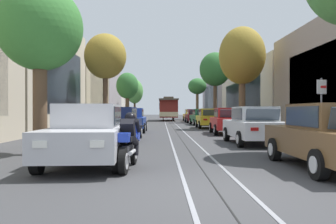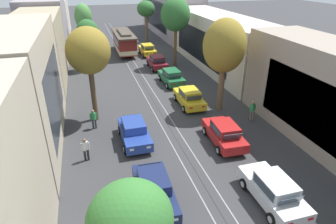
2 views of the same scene
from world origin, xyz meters
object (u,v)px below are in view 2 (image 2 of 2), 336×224
Objects in this scene: parked_car_navy_second_left at (154,189)px; street_tree_kerb_left_second at (88,52)px; street_tree_kerb_left_fourth at (83,17)px; street_tree_kerb_left_near at (130,223)px; street_tree_kerb_left_mid at (88,34)px; pedestrian_on_right_pavement at (86,148)px; pedestrian_crossing_far at (252,110)px; parked_car_yellow_fourth_right at (189,97)px; street_tree_kerb_right_mid at (176,15)px; parked_car_maroon_sixth_right at (157,62)px; street_tree_kerb_right_second at (224,47)px; parked_car_red_mid_right at (224,133)px; parked_car_white_second_right at (273,190)px; street_tree_kerb_right_fourth at (146,10)px; parked_car_green_fifth_right at (171,77)px; parked_car_yellow_far_right at (147,50)px; parked_car_blue_mid_left at (134,132)px; pedestrian_on_left_pavement at (94,118)px; cable_car_trolley at (124,42)px.

parked_car_navy_second_left is 0.59× the size of street_tree_kerb_left_second.
street_tree_kerb_left_near is at bearing -89.48° from street_tree_kerb_left_fourth.
pedestrian_on_right_pavement is at bearing -93.61° from street_tree_kerb_left_mid.
pedestrian_crossing_far is at bearing -17.26° from street_tree_kerb_left_second.
street_tree_kerb_right_mid is (2.47, 12.26, 5.43)m from parked_car_yellow_fourth_right.
parked_car_maroon_sixth_right is 0.67× the size of street_tree_kerb_left_fourth.
street_tree_kerb_left_mid reaches higher than parked_car_maroon_sixth_right.
street_tree_kerb_right_mid is at bearing 94.90° from pedestrian_crossing_far.
street_tree_kerb_left_second is at bearing 162.74° from pedestrian_crossing_far.
street_tree_kerb_right_second is at bearing 22.17° from pedestrian_on_right_pavement.
parked_car_red_mid_right is 2.56× the size of pedestrian_crossing_far.
parked_car_white_second_right is at bearing -35.59° from pedestrian_on_right_pavement.
street_tree_kerb_left_fourth is 10.22m from street_tree_kerb_right_fourth.
parked_car_yellow_far_right is (0.08, 12.40, 0.00)m from parked_car_green_fifth_right.
street_tree_kerb_right_mid is at bearing -7.06° from street_tree_kerb_left_mid.
parked_car_blue_mid_left is at bearing 161.94° from parked_car_red_mid_right.
parked_car_yellow_far_right is (0.13, 31.09, 0.00)m from parked_car_white_second_right.
parked_car_maroon_sixth_right is 2.75× the size of pedestrian_on_left_pavement.
street_tree_kerb_right_second is 11.81m from pedestrian_on_left_pavement.
street_tree_kerb_left_near reaches higher than cable_car_trolley.
parked_car_red_mid_right is 0.59× the size of street_tree_kerb_left_second.
parked_car_red_mid_right is 7.40m from street_tree_kerb_right_second.
parked_car_red_mid_right is 0.66× the size of street_tree_kerb_right_fourth.
street_tree_kerb_right_mid reaches higher than parked_car_maroon_sixth_right.
parked_car_yellow_fourth_right is 8.76m from pedestrian_on_left_pavement.
parked_car_maroon_sixth_right is 6.57m from parked_car_yellow_far_right.
street_tree_kerb_right_mid is (0.17, 13.76, 0.67)m from street_tree_kerb_right_second.
pedestrian_crossing_far is (3.94, -15.90, 0.18)m from parked_car_maroon_sixth_right.
parked_car_navy_second_left is at bearing -101.70° from parked_car_yellow_far_right.
parked_car_yellow_fourth_right is at bearing -94.20° from street_tree_kerb_right_fourth.
street_tree_kerb_right_mid is at bearing 69.99° from street_tree_kerb_left_near.
parked_car_yellow_fourth_right is 2.72× the size of pedestrian_on_right_pavement.
parked_car_yellow_fourth_right is at bearing 33.88° from pedestrian_on_right_pavement.
street_tree_kerb_left_near is at bearing -110.01° from street_tree_kerb_right_mid.
parked_car_red_mid_right is (6.09, 4.31, 0.00)m from parked_car_navy_second_left.
street_tree_kerb_right_fourth reaches higher than parked_car_yellow_fourth_right.
parked_car_maroon_sixth_right is 0.80× the size of street_tree_kerb_left_near.
street_tree_kerb_left_fourth reaches higher than street_tree_kerb_left_near.
parked_car_navy_second_left is at bearing -73.92° from pedestrian_on_left_pavement.
parked_car_maroon_sixth_right is at bearing 55.77° from street_tree_kerb_left_second.
street_tree_kerb_left_second is (-8.24, -12.12, 4.85)m from parked_car_maroon_sixth_right.
pedestrian_on_right_pavement is at bearing -171.36° from pedestrian_crossing_far.
parked_car_maroon_sixth_right is 0.58× the size of street_tree_kerb_left_second.
street_tree_kerb_left_second reaches higher than parked_car_white_second_right.
parked_car_blue_mid_left is at bearing -96.83° from cable_car_trolley.
street_tree_kerb_left_second is at bearing 119.28° from parked_car_blue_mid_left.
pedestrian_crossing_far reaches higher than parked_car_red_mid_right.
parked_car_green_fifth_right is at bearing 52.32° from pedestrian_on_right_pavement.
street_tree_kerb_left_fourth is at bearing 89.36° from pedestrian_on_left_pavement.
street_tree_kerb_right_second reaches higher than parked_car_maroon_sixth_right.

